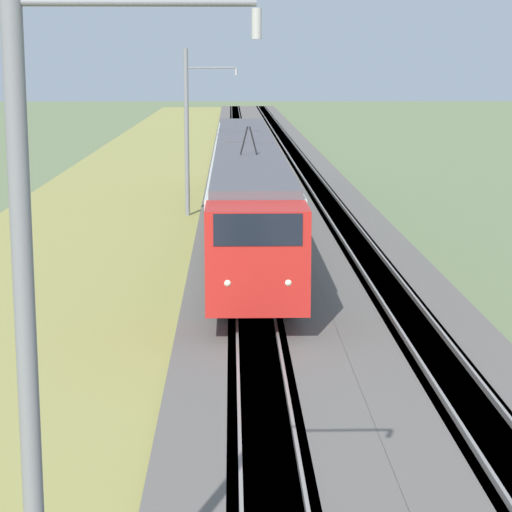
# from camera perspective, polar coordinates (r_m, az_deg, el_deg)

# --- Properties ---
(ballast_main) EXTENTS (240.00, 4.40, 0.30)m
(ballast_main) POSITION_cam_1_polar(r_m,az_deg,el_deg) (52.10, -0.68, 2.89)
(ballast_main) COLOR #605B56
(ballast_main) RESTS_ON ground
(ballast_adjacent) EXTENTS (240.00, 4.40, 0.30)m
(ballast_adjacent) POSITION_cam_1_polar(r_m,az_deg,el_deg) (52.34, 4.14, 2.90)
(ballast_adjacent) COLOR #605B56
(ballast_adjacent) RESTS_ON ground
(track_main) EXTENTS (240.00, 1.57, 0.45)m
(track_main) POSITION_cam_1_polar(r_m,az_deg,el_deg) (52.10, -0.68, 2.90)
(track_main) COLOR #4C4238
(track_main) RESTS_ON ground
(track_adjacent) EXTENTS (240.00, 1.57, 0.45)m
(track_adjacent) POSITION_cam_1_polar(r_m,az_deg,el_deg) (52.34, 4.14, 2.91)
(track_adjacent) COLOR #4C4238
(track_adjacent) RESTS_ON ground
(grass_verge) EXTENTS (240.00, 12.43, 0.12)m
(grass_verge) POSITION_cam_1_polar(r_m,az_deg,el_deg) (52.38, -7.25, 2.75)
(grass_verge) COLOR #99934C
(grass_verge) RESTS_ON ground
(passenger_train) EXTENTS (38.81, 2.86, 5.10)m
(passenger_train) POSITION_cam_1_polar(r_m,az_deg,el_deg) (44.85, -0.56, 4.48)
(passenger_train) COLOR red
(passenger_train) RESTS_ON ground
(catenary_mast_near) EXTENTS (0.22, 2.56, 8.94)m
(catenary_mast_near) POSITION_cam_1_polar(r_m,az_deg,el_deg) (10.67, -12.70, -4.76)
(catenary_mast_near) COLOR slate
(catenary_mast_near) RESTS_ON ground
(catenary_mast_mid) EXTENTS (0.22, 2.56, 8.15)m
(catenary_mast_mid) POSITION_cam_1_polar(r_m,az_deg,el_deg) (48.64, -3.91, 7.11)
(catenary_mast_mid) COLOR slate
(catenary_mast_mid) RESTS_ON ground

